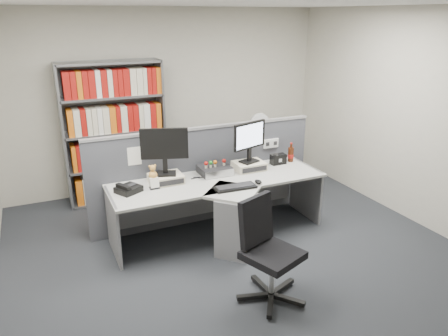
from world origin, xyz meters
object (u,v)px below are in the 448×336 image
cola_bottle (291,154)px  desk_fan (259,125)px  desktop_pc (215,170)px  desk_phone (128,189)px  desk_calendar (154,184)px  shelving_unit (115,134)px  filing_cabinet (258,165)px  monitor_left (164,147)px  mouse (258,182)px  keyboard (235,187)px  monitor_right (250,139)px  speaker (278,159)px  office_chair (266,248)px  desk (226,207)px

cola_bottle → desk_fan: bearing=87.5°
desktop_pc → cola_bottle: cola_bottle is taller
desk_phone → desk_fan: desk_fan is taller
desk_calendar → shelving_unit: 1.61m
cola_bottle → filing_cabinet: bearing=87.5°
monitor_left → desktop_pc: (0.64, 0.03, -0.38)m
mouse → cola_bottle: cola_bottle is taller
monitor_left → keyboard: 0.93m
desk_calendar → monitor_right: bearing=5.8°
speaker → filing_cabinet: (0.25, 0.98, -0.44)m
desk_phone → office_chair: size_ratio=0.33×
shelving_unit → desk_phone: bearing=-96.2°
speaker → office_chair: 1.88m
mouse → shelving_unit: 2.33m
desk → desk_phone: (-1.07, 0.27, 0.30)m
desk → desktop_pc: (0.04, 0.42, 0.31)m
keyboard → office_chair: size_ratio=0.50×
monitor_left → speaker: bearing=1.2°
cola_bottle → shelving_unit: bearing=145.6°
keyboard → filing_cabinet: 1.93m
desktop_pc → desk_phone: (-1.11, -0.15, -0.01)m
mouse → keyboard: bearing=-175.6°
monitor_right → keyboard: size_ratio=1.05×
monitor_left → speaker: size_ratio=2.78×
keyboard → mouse: size_ratio=4.31×
desktop_pc → filing_cabinet: bearing=40.2°
desktop_pc → speaker: speaker is taller
desk → desk_fan: (1.20, 1.40, 0.55)m
cola_bottle → office_chair: size_ratio=0.26×
speaker → desk_fan: 1.04m
monitor_right → mouse: bearing=-104.8°
shelving_unit → desk_fan: 2.15m
speaker → filing_cabinet: size_ratio=0.29×
desk_calendar → desktop_pc: bearing=11.4°
desk_phone → filing_cabinet: 2.57m
desk_fan → monitor_left: bearing=-150.6°
speaker → shelving_unit: (-1.85, 1.43, 0.19)m
desk_phone → speaker: 2.03m
keyboard → desk_calendar: size_ratio=3.74×
monitor_right → desk_calendar: (-1.28, -0.13, -0.35)m
desk → desk_fan: bearing=49.4°
monitor_right → speaker: 0.57m
desk → filing_cabinet: size_ratio=3.71×
mouse → desk_calendar: bearing=163.3°
monitor_right → shelving_unit: 2.03m
desktop_pc → shelving_unit: bearing=123.2°
mouse → desk_calendar: 1.20m
desk_fan → speaker: bearing=-104.4°
desk → desktop_pc: bearing=84.9°
filing_cabinet → office_chair: (-1.30, -2.53, 0.18)m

